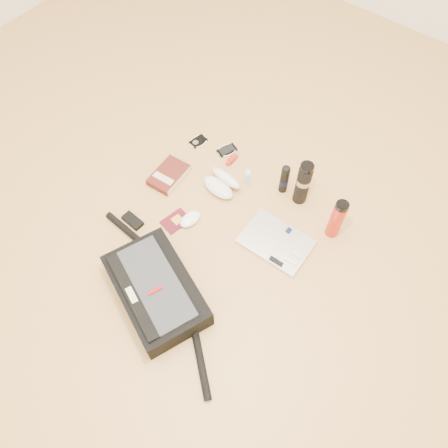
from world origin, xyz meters
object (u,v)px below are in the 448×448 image
object	(u,v)px
messenger_bag	(156,290)
thermos_black	(303,183)
book	(169,175)
thermos_red	(337,219)
laptop	(276,242)

from	to	relation	value
messenger_bag	thermos_black	distance (m)	0.81
book	thermos_red	size ratio (longest dim) A/B	0.91
messenger_bag	laptop	bearing A→B (deg)	85.14
thermos_black	thermos_red	world-z (taller)	thermos_black
thermos_red	thermos_black	bearing A→B (deg)	163.38
messenger_bag	thermos_black	bearing A→B (deg)	96.87
book	laptop	bearing A→B (deg)	-3.27
laptop	thermos_black	world-z (taller)	thermos_black
book	thermos_black	distance (m)	0.65
laptop	book	xyz separation A→B (m)	(-0.62, -0.02, 0.01)
book	messenger_bag	bearing A→B (deg)	-57.75
book	thermos_red	distance (m)	0.83
messenger_bag	book	xyz separation A→B (m)	(-0.37, 0.49, -0.04)
book	thermos_black	xyz separation A→B (m)	(0.57, 0.29, 0.11)
messenger_bag	laptop	world-z (taller)	messenger_bag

